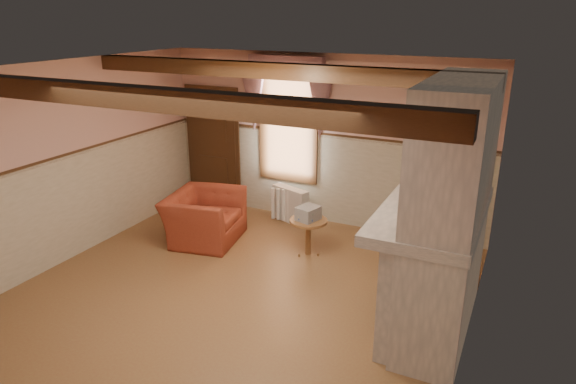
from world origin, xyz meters
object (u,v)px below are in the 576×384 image
at_px(radiator, 290,205).
at_px(mantel_clock, 445,181).
at_px(armchair, 204,217).
at_px(oil_lamp, 440,185).
at_px(bowl, 433,205).
at_px(side_table, 308,237).

bearing_deg(radiator, mantel_clock, -8.17).
height_order(armchair, mantel_clock, mantel_clock).
bearing_deg(mantel_clock, oil_lamp, -90.00).
relative_size(armchair, radiator, 1.66).
xyz_separation_m(mantel_clock, oil_lamp, (0.00, -0.30, 0.04)).
distance_m(bowl, oil_lamp, 0.42).
xyz_separation_m(armchair, mantel_clock, (3.57, -0.14, 1.14)).
bearing_deg(bowl, side_table, 150.19).
bearing_deg(mantel_clock, armchair, 177.71).
bearing_deg(radiator, oil_lamp, -12.98).
bearing_deg(oil_lamp, radiator, 147.50).
bearing_deg(oil_lamp, side_table, 160.38).
distance_m(mantel_clock, oil_lamp, 0.30).
height_order(armchair, bowl, bowl).
bearing_deg(side_table, radiator, 127.10).
height_order(mantel_clock, oil_lamp, oil_lamp).
bearing_deg(side_table, armchair, -172.03).
xyz_separation_m(bowl, mantel_clock, (0.00, 0.71, 0.06)).
bearing_deg(bowl, mantel_clock, 90.00).
height_order(armchair, side_table, armchair).
distance_m(armchair, mantel_clock, 3.75).
relative_size(armchair, oil_lamp, 4.16).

